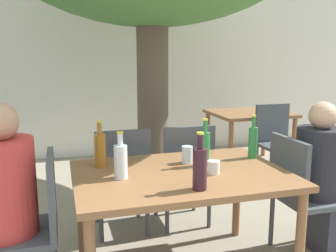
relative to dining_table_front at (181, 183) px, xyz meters
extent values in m
cube|color=white|center=(0.00, 3.36, 0.74)|extent=(10.00, 0.08, 2.80)
cylinder|color=brown|center=(0.17, 1.42, 0.30)|extent=(0.31, 0.31, 1.92)
cube|color=brown|center=(0.00, 0.00, 0.06)|extent=(1.37, 0.97, 0.04)
cylinder|color=brown|center=(0.63, -0.42, -0.31)|extent=(0.06, 0.06, 0.69)
cylinder|color=brown|center=(-0.63, 0.42, -0.31)|extent=(0.06, 0.06, 0.69)
cylinder|color=brown|center=(0.63, 0.42, -0.31)|extent=(0.06, 0.06, 0.69)
cube|color=brown|center=(1.71, 2.22, 0.06)|extent=(1.02, 0.86, 0.04)
cylinder|color=brown|center=(1.26, 1.85, -0.31)|extent=(0.06, 0.06, 0.69)
cylinder|color=brown|center=(2.15, 1.85, -0.31)|extent=(0.06, 0.06, 0.69)
cylinder|color=brown|center=(1.26, 2.59, -0.31)|extent=(0.06, 0.06, 0.69)
cylinder|color=brown|center=(2.15, 2.59, -0.31)|extent=(0.06, 0.06, 0.69)
cube|color=#474C51|center=(-1.01, 0.00, -0.21)|extent=(0.44, 0.44, 0.04)
cube|color=#474C51|center=(-0.81, 0.00, 0.03)|extent=(0.04, 0.44, 0.45)
cylinder|color=#474C51|center=(-0.82, 0.19, -0.44)|extent=(0.04, 0.04, 0.42)
cube|color=#474C51|center=(1.01, 0.00, -0.21)|extent=(0.44, 0.44, 0.04)
cube|color=#474C51|center=(0.81, 0.00, 0.03)|extent=(0.04, 0.44, 0.45)
cylinder|color=#474C51|center=(1.20, 0.19, -0.44)|extent=(0.04, 0.04, 0.42)
cylinder|color=#474C51|center=(0.82, -0.19, -0.44)|extent=(0.04, 0.04, 0.42)
cylinder|color=#474C51|center=(0.82, 0.19, -0.44)|extent=(0.04, 0.04, 0.42)
cube|color=#474C51|center=(-0.27, 0.80, -0.21)|extent=(0.44, 0.44, 0.04)
cube|color=#474C51|center=(-0.27, 0.60, 0.03)|extent=(0.44, 0.04, 0.45)
cylinder|color=#474C51|center=(-0.08, 0.99, -0.44)|extent=(0.04, 0.04, 0.42)
cylinder|color=#474C51|center=(-0.46, 0.99, -0.44)|extent=(0.04, 0.04, 0.42)
cylinder|color=#474C51|center=(-0.08, 0.61, -0.44)|extent=(0.04, 0.04, 0.42)
cylinder|color=#474C51|center=(-0.46, 0.61, -0.44)|extent=(0.04, 0.04, 0.42)
cube|color=#474C51|center=(0.27, 0.80, -0.21)|extent=(0.44, 0.44, 0.04)
cube|color=#474C51|center=(0.27, 0.60, 0.03)|extent=(0.44, 0.04, 0.45)
cylinder|color=#474C51|center=(0.46, 0.99, -0.44)|extent=(0.04, 0.04, 0.42)
cylinder|color=#474C51|center=(0.08, 0.99, -0.44)|extent=(0.04, 0.04, 0.42)
cylinder|color=#474C51|center=(0.46, 0.61, -0.44)|extent=(0.04, 0.04, 0.42)
cylinder|color=#474C51|center=(0.08, 0.61, -0.44)|extent=(0.04, 0.04, 0.42)
cube|color=#474C51|center=(1.71, 1.47, -0.21)|extent=(0.44, 0.44, 0.04)
cube|color=#474C51|center=(1.71, 1.67, 0.03)|extent=(0.44, 0.04, 0.45)
cylinder|color=#474C51|center=(1.52, 1.28, -0.44)|extent=(0.04, 0.04, 0.42)
cylinder|color=#474C51|center=(1.90, 1.28, -0.44)|extent=(0.04, 0.04, 0.42)
cylinder|color=#474C51|center=(1.52, 1.66, -0.44)|extent=(0.04, 0.04, 0.42)
cylinder|color=#474C51|center=(1.90, 1.66, -0.44)|extent=(0.04, 0.04, 0.42)
cylinder|color=#C63833|center=(-1.07, 0.00, 0.08)|extent=(0.36, 0.36, 0.56)
cylinder|color=#232328|center=(1.07, 0.00, 0.06)|extent=(0.35, 0.35, 0.51)
sphere|color=tan|center=(1.07, 0.00, 0.40)|extent=(0.20, 0.20, 0.20)
cylinder|color=#331923|center=(0.00, -0.33, 0.20)|extent=(0.08, 0.08, 0.24)
cylinder|color=#331923|center=(0.00, -0.33, 0.36)|extent=(0.03, 0.03, 0.08)
cylinder|color=gold|center=(0.00, -0.33, 0.40)|extent=(0.04, 0.04, 0.01)
cylinder|color=#9E661E|center=(-0.49, 0.26, 0.19)|extent=(0.08, 0.08, 0.23)
cylinder|color=#9E661E|center=(-0.49, 0.26, 0.35)|extent=(0.03, 0.03, 0.08)
cylinder|color=gold|center=(-0.49, 0.26, 0.39)|extent=(0.04, 0.04, 0.01)
cylinder|color=silver|center=(-0.39, -0.01, 0.18)|extent=(0.08, 0.08, 0.21)
cylinder|color=silver|center=(-0.39, -0.01, 0.32)|extent=(0.03, 0.03, 0.07)
cylinder|color=gold|center=(-0.39, -0.01, 0.37)|extent=(0.04, 0.04, 0.01)
cylinder|color=#287A38|center=(0.61, 0.18, 0.19)|extent=(0.07, 0.07, 0.23)
cylinder|color=#287A38|center=(0.61, 0.18, 0.35)|extent=(0.03, 0.03, 0.08)
cylinder|color=gold|center=(0.61, 0.18, 0.39)|extent=(0.03, 0.03, 0.01)
cylinder|color=#287A38|center=(0.20, 0.10, 0.19)|extent=(0.07, 0.07, 0.23)
cylinder|color=#287A38|center=(0.20, 0.10, 0.35)|extent=(0.03, 0.03, 0.08)
cylinder|color=gold|center=(0.20, 0.10, 0.40)|extent=(0.03, 0.03, 0.01)
cylinder|color=silver|center=(0.19, -0.09, 0.12)|extent=(0.08, 0.08, 0.09)
cylinder|color=silver|center=(0.11, 0.19, 0.14)|extent=(0.08, 0.08, 0.12)
camera|label=1|loc=(-0.74, -2.21, 0.83)|focal=40.00mm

